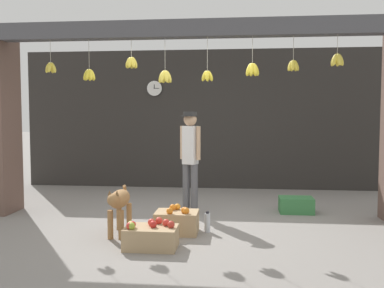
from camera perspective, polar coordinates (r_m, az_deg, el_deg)
name	(u,v)px	position (r m, az deg, el deg)	size (l,w,h in m)	color
ground_plane	(189,222)	(6.20, -0.41, -10.33)	(60.00, 60.00, 0.00)	gray
shop_back_wall	(204,119)	(8.89, 1.65, 3.30)	(7.56, 0.12, 2.86)	#2D2B28
storefront_awning	(190,33)	(6.24, -0.28, 14.61)	(5.66, 0.29, 0.89)	#4C4C51
dog	(119,202)	(5.53, -9.68, -7.70)	(0.24, 0.81, 0.62)	#9E7042
shopkeeper	(190,155)	(6.53, -0.24, -1.44)	(0.32, 0.29, 1.57)	#56565B
fruit_crate_oranges	(177,222)	(5.60, -2.04, -10.32)	(0.55, 0.40, 0.36)	tan
fruit_crate_apples	(151,236)	(5.03, -5.52, -12.16)	(0.60, 0.40, 0.32)	tan
produce_box_green	(296,205)	(6.93, 13.72, -7.91)	(0.52, 0.36, 0.24)	#387A42
water_bottle	(207,222)	(5.65, 2.06, -10.41)	(0.07, 0.07, 0.27)	silver
wall_clock	(154,88)	(8.97, -5.03, 7.40)	(0.33, 0.03, 0.33)	black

